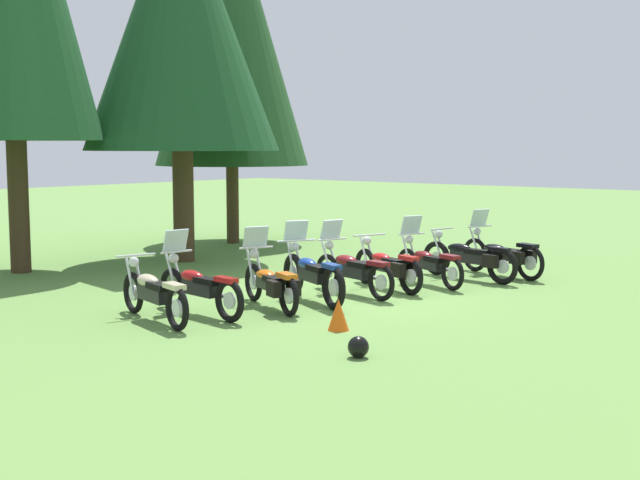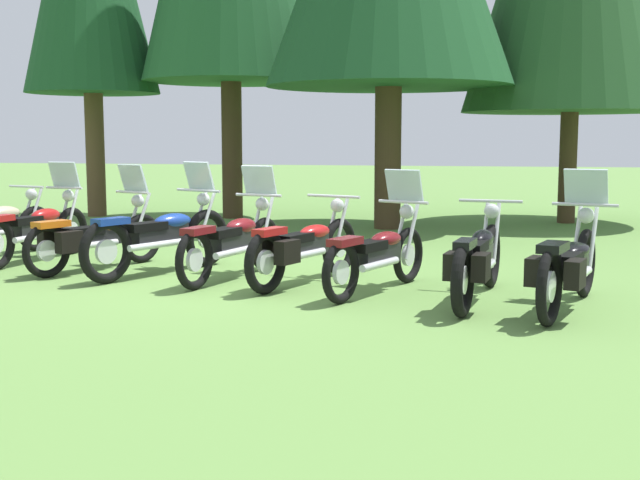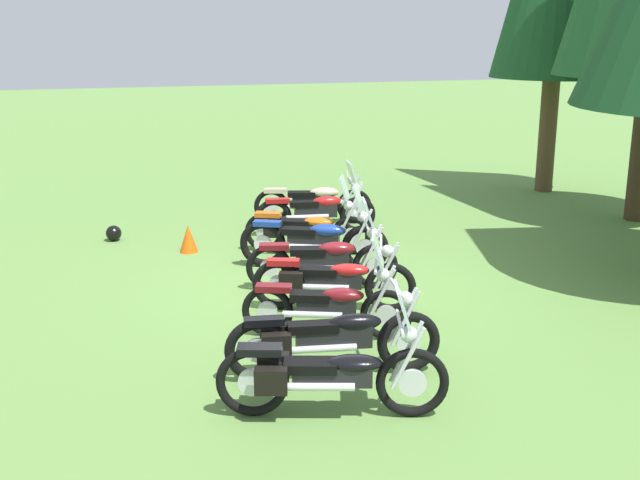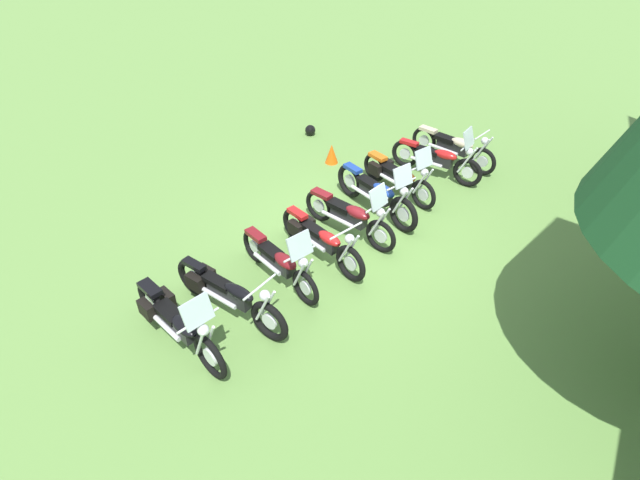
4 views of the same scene
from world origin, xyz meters
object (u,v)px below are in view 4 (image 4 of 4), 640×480
at_px(motorcycle_4, 350,216).
at_px(motorcycle_8, 177,322).
at_px(motorcycle_3, 376,193).
at_px(motorcycle_6, 279,262).
at_px(motorcycle_0, 454,147).
at_px(motorcycle_7, 227,294).
at_px(dropped_helmet, 310,130).
at_px(motorcycle_5, 320,239).
at_px(motorcycle_1, 437,159).
at_px(motorcycle_2, 397,175).
at_px(traffic_cone, 332,154).

distance_m(motorcycle_4, motorcycle_8, 3.94).
bearing_deg(motorcycle_3, motorcycle_8, -79.77).
relative_size(motorcycle_6, motorcycle_8, 0.90).
relative_size(motorcycle_0, motorcycle_7, 0.94).
height_order(motorcycle_0, dropped_helmet, motorcycle_0).
bearing_deg(motorcycle_6, motorcycle_0, 97.40).
xyz_separation_m(motorcycle_5, dropped_helmet, (-4.58, -2.69, -0.30)).
relative_size(motorcycle_1, motorcycle_7, 0.94).
xyz_separation_m(motorcycle_4, motorcycle_6, (1.83, -0.50, -0.02)).
height_order(motorcycle_6, dropped_helmet, motorcycle_6).
height_order(motorcycle_1, motorcycle_6, motorcycle_1).
relative_size(motorcycle_4, dropped_helmet, 7.81).
xyz_separation_m(motorcycle_4, motorcycle_5, (0.90, -0.19, -0.03)).
relative_size(motorcycle_3, motorcycle_4, 1.01).
height_order(motorcycle_4, motorcycle_5, motorcycle_4).
bearing_deg(motorcycle_2, motorcycle_6, -76.83).
xyz_separation_m(motorcycle_0, dropped_helmet, (0.20, -3.84, -0.31)).
bearing_deg(motorcycle_8, motorcycle_4, 90.70).
distance_m(motorcycle_4, traffic_cone, 3.06).
relative_size(motorcycle_0, dropped_helmet, 7.98).
xyz_separation_m(motorcycle_1, motorcycle_4, (3.07, -0.80, 0.01)).
xyz_separation_m(motorcycle_0, motorcycle_3, (2.89, -0.81, 0.03)).
bearing_deg(motorcycle_2, motorcycle_5, -74.43).
relative_size(motorcycle_3, dropped_helmet, 7.91).
distance_m(motorcycle_2, motorcycle_4, 1.95).
height_order(motorcycle_4, traffic_cone, motorcycle_4).
bearing_deg(motorcycle_4, dropped_helmet, 142.27).
height_order(motorcycle_0, motorcycle_1, motorcycle_1).
xyz_separation_m(motorcycle_4, motorcycle_8, (3.78, -1.11, -0.00)).
relative_size(motorcycle_2, motorcycle_6, 1.00).
height_order(motorcycle_8, traffic_cone, motorcycle_8).
distance_m(motorcycle_2, traffic_cone, 2.02).
bearing_deg(motorcycle_6, motorcycle_5, 93.52).
bearing_deg(motorcycle_2, motorcycle_0, 93.90).
xyz_separation_m(motorcycle_2, traffic_cone, (-0.61, -1.91, -0.21)).
distance_m(motorcycle_2, motorcycle_8, 5.88).
bearing_deg(motorcycle_2, motorcycle_3, -71.45).
height_order(motorcycle_4, motorcycle_8, motorcycle_8).
xyz_separation_m(motorcycle_1, motorcycle_8, (6.85, -1.92, 0.01)).
relative_size(motorcycle_0, traffic_cone, 4.69).
height_order(motorcycle_7, motorcycle_8, motorcycle_8).
bearing_deg(traffic_cone, motorcycle_1, 101.88).
distance_m(motorcycle_6, traffic_cone, 4.54).
bearing_deg(motorcycle_5, motorcycle_1, 96.91).
bearing_deg(traffic_cone, motorcycle_3, 49.27).
bearing_deg(motorcycle_8, motorcycle_3, 92.30).
relative_size(motorcycle_2, motorcycle_5, 0.95).
height_order(motorcycle_1, motorcycle_7, motorcycle_1).
bearing_deg(traffic_cone, motorcycle_6, 15.01).
bearing_deg(motorcycle_5, motorcycle_0, 97.39).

